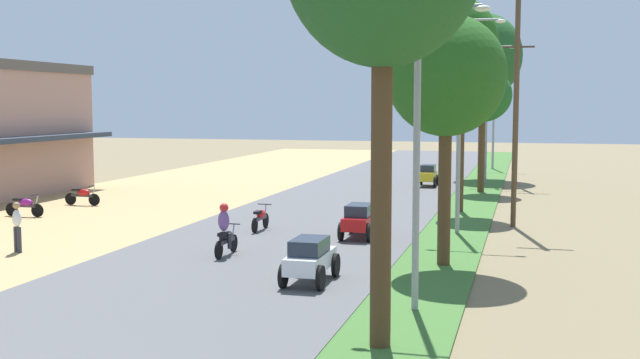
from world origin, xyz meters
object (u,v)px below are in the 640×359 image
at_px(median_tree_fourth, 482,96).
at_px(motorbike_foreground_rider, 225,231).
at_px(parked_motorbike_fourth, 83,195).
at_px(utility_pole_near, 516,93).
at_px(motorbike_ahead_second, 261,217).
at_px(parked_motorbike_third, 25,205).
at_px(streetlamp_far, 486,104).
at_px(car_sedan_red, 360,219).
at_px(car_hatchback_yellow, 428,175).
at_px(median_tree_second, 446,77).
at_px(streetlamp_near, 417,132).
at_px(median_tree_third, 463,45).
at_px(car_sedan_white, 310,258).
at_px(streetlamp_farthest, 494,110).
at_px(utility_pole_far, 517,109).
at_px(pedestrian_on_shoulder, 17,224).
at_px(streetlamp_mid, 459,109).
at_px(median_tree_fifth, 484,56).

bearing_deg(median_tree_fourth, motorbike_foreground_rider, -108.11).
xyz_separation_m(parked_motorbike_fourth, utility_pole_near, (19.53, -1.04, 4.64)).
bearing_deg(motorbike_ahead_second, utility_pole_near, 22.58).
distance_m(parked_motorbike_third, streetlamp_far, 26.74).
height_order(car_sedan_red, motorbike_ahead_second, car_sedan_red).
bearing_deg(median_tree_fourth, car_hatchback_yellow, 146.82).
distance_m(median_tree_second, streetlamp_near, 5.42).
bearing_deg(median_tree_third, streetlamp_far, 88.35).
height_order(car_sedan_white, car_hatchback_yellow, car_hatchback_yellow).
bearing_deg(streetlamp_farthest, car_hatchback_yellow, -102.76).
bearing_deg(parked_motorbike_fourth, car_sedan_red, -20.67).
bearing_deg(streetlamp_far, median_tree_second, -89.75).
bearing_deg(streetlamp_farthest, car_sedan_white, -94.54).
height_order(parked_motorbike_third, parked_motorbike_fourth, same).
bearing_deg(utility_pole_far, car_hatchback_yellow, -155.67).
bearing_deg(car_sedan_white, motorbike_ahead_second, 117.84).
bearing_deg(motorbike_foreground_rider, parked_motorbike_fourth, 138.52).
bearing_deg(motorbike_foreground_rider, median_tree_third, 63.06).
height_order(car_hatchback_yellow, motorbike_foreground_rider, motorbike_foreground_rider).
bearing_deg(streetlamp_near, pedestrian_on_shoulder, 164.67).
height_order(streetlamp_near, car_sedan_white, streetlamp_near).
bearing_deg(car_sedan_red, car_hatchback_yellow, 89.38).
height_order(parked_motorbike_third, car_sedan_red, car_sedan_red).
xyz_separation_m(parked_motorbike_third, car_sedan_white, (14.86, -8.67, 0.19)).
bearing_deg(utility_pole_far, streetlamp_far, 153.05).
relative_size(pedestrian_on_shoulder, utility_pole_near, 0.16).
bearing_deg(median_tree_third, motorbike_ahead_second, -133.10).
distance_m(streetlamp_farthest, motorbike_foreground_rider, 36.33).
xyz_separation_m(median_tree_third, motorbike_foreground_rider, (-6.18, -12.15, -6.46)).
bearing_deg(utility_pole_near, streetlamp_mid, -129.44).
bearing_deg(median_tree_fifth, utility_pole_near, -83.34).
height_order(streetlamp_far, car_sedan_white, streetlamp_far).
xyz_separation_m(median_tree_fifth, streetlamp_near, (0.36, -33.19, -3.62)).
relative_size(median_tree_second, streetlamp_far, 0.89).
relative_size(pedestrian_on_shoulder, motorbike_ahead_second, 0.90).
xyz_separation_m(median_tree_second, streetlamp_near, (-0.11, -5.24, -1.40)).
xyz_separation_m(streetlamp_near, car_sedan_red, (-3.22, 9.03, -3.41)).
bearing_deg(streetlamp_near, median_tree_second, 88.81).
relative_size(parked_motorbike_third, car_sedan_white, 0.80).
relative_size(streetlamp_mid, motorbike_ahead_second, 4.36).
bearing_deg(car_hatchback_yellow, utility_pole_far, 24.33).
relative_size(utility_pole_near, car_sedan_white, 4.42).
bearing_deg(streetlamp_near, median_tree_fourth, 89.90).
bearing_deg(median_tree_second, median_tree_fourth, 90.19).
bearing_deg(median_tree_second, utility_pole_near, 77.29).
bearing_deg(median_tree_second, streetlamp_near, -91.19).
height_order(parked_motorbike_third, median_tree_fourth, median_tree_fourth).
distance_m(utility_pole_far, motorbike_ahead_second, 21.72).
relative_size(median_tree_third, car_sedan_white, 4.08).
relative_size(car_hatchback_yellow, motorbike_foreground_rider, 1.11).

